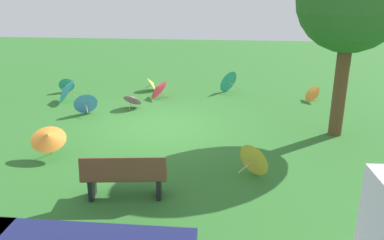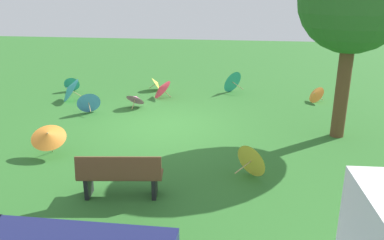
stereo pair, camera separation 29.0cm
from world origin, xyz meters
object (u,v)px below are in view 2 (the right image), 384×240
(parasol_blue_0, at_px, (88,101))
(parasol_yellow_1, at_px, (253,159))
(parasol_teal_0, at_px, (69,89))
(parasol_yellow_2, at_px, (157,83))
(parasol_orange_0, at_px, (315,94))
(parasol_pink_0, at_px, (136,98))
(parasol_red_0, at_px, (161,88))
(parasol_teal_1, at_px, (231,81))
(parasol_orange_1, at_px, (48,135))
(park_bench, at_px, (120,176))
(parasol_teal_2, at_px, (72,84))

(parasol_blue_0, bearing_deg, parasol_yellow_1, 144.15)
(parasol_teal_0, height_order, parasol_yellow_2, parasol_teal_0)
(parasol_orange_0, bearing_deg, parasol_yellow_2, -8.37)
(parasol_blue_0, bearing_deg, parasol_pink_0, -150.96)
(parasol_red_0, bearing_deg, parasol_orange_0, -177.71)
(parasol_blue_0, xyz_separation_m, parasol_yellow_2, (-1.52, -3.16, -0.09))
(parasol_red_0, bearing_deg, parasol_teal_1, -153.94)
(parasol_orange_1, bearing_deg, parasol_yellow_1, 176.18)
(parasol_yellow_2, bearing_deg, parasol_orange_1, 80.72)
(parasol_teal_1, bearing_deg, parasol_yellow_1, 96.42)
(parasol_teal_0, bearing_deg, parasol_blue_0, 135.05)
(parasol_blue_0, distance_m, parasol_pink_0, 1.55)
(park_bench, height_order, parasol_teal_0, park_bench)
(parasol_orange_0, distance_m, parasol_orange_1, 9.06)
(parasol_yellow_1, height_order, parasol_pink_0, parasol_yellow_1)
(parasol_teal_0, relative_size, parasol_red_0, 1.15)
(parasol_yellow_1, bearing_deg, parasol_orange_1, -3.82)
(parasol_blue_0, bearing_deg, parasol_teal_1, -143.42)
(parasol_teal_0, relative_size, parasol_blue_0, 1.34)
(parasol_teal_1, relative_size, parasol_yellow_1, 1.18)
(parasol_teal_2, bearing_deg, parasol_teal_0, 110.89)
(park_bench, relative_size, parasol_teal_2, 2.54)
(parasol_blue_0, distance_m, parasol_yellow_1, 6.45)
(parasol_orange_1, bearing_deg, parasol_pink_0, -102.34)
(parasol_pink_0, height_order, parasol_teal_2, parasol_teal_2)
(parasol_teal_0, bearing_deg, parasol_orange_1, 109.49)
(parasol_teal_0, height_order, parasol_pink_0, parasol_teal_0)
(parasol_yellow_2, bearing_deg, park_bench, 98.28)
(parasol_teal_0, distance_m, parasol_yellow_2, 3.36)
(parasol_teal_0, xyz_separation_m, parasol_yellow_2, (-2.73, -1.94, -0.15))
(parasol_teal_1, relative_size, parasol_red_0, 0.94)
(parasol_yellow_1, relative_size, parasol_yellow_2, 1.16)
(parasol_orange_1, bearing_deg, parasol_red_0, -105.14)
(parasol_teal_2, bearing_deg, parasol_blue_0, 123.97)
(parasol_teal_1, height_order, parasol_red_0, parasol_teal_1)
(parasol_teal_1, bearing_deg, parasol_teal_2, 6.55)
(parasol_teal_1, height_order, parasol_orange_1, parasol_teal_1)
(parasol_pink_0, height_order, parasol_orange_1, parasol_orange_1)
(parasol_blue_0, xyz_separation_m, parasol_teal_2, (1.74, -2.58, -0.08))
(parasol_teal_1, relative_size, parasol_orange_1, 0.93)
(parasol_teal_0, relative_size, parasol_pink_0, 1.51)
(parasol_blue_0, height_order, parasol_orange_1, parasol_orange_1)
(parasol_teal_0, height_order, parasol_teal_2, parasol_teal_0)
(parasol_red_0, bearing_deg, parasol_yellow_2, -69.25)
(parasol_orange_1, bearing_deg, park_bench, 144.81)
(parasol_orange_0, bearing_deg, parasol_blue_0, 17.07)
(parasol_blue_0, bearing_deg, park_bench, 118.19)
(park_bench, xyz_separation_m, parasol_orange_1, (2.28, -1.61, 0.08))
(parasol_teal_0, relative_size, parasol_orange_1, 1.13)
(parasol_red_0, relative_size, parasol_pink_0, 1.32)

